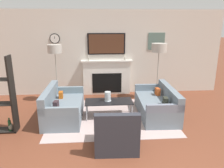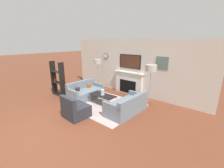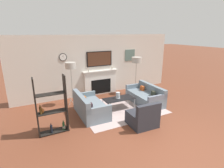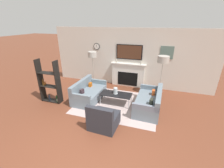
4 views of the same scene
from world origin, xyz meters
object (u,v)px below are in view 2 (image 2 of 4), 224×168
(couch_right, at_px, (127,106))
(floor_lamp_left, at_px, (98,62))
(hurricane_candle, at_px, (103,92))
(floor_lamp_right, at_px, (151,68))
(shelf_unit, at_px, (58,81))
(couch_left, at_px, (85,92))
(coffee_table, at_px, (103,96))
(armchair, at_px, (75,110))

(couch_right, distance_m, floor_lamp_left, 3.21)
(hurricane_candle, distance_m, floor_lamp_right, 2.21)
(shelf_unit, bearing_deg, couch_right, 9.02)
(couch_left, distance_m, coffee_table, 1.16)
(couch_right, xyz_separation_m, shelf_unit, (-3.71, -0.59, 0.46))
(couch_right, relative_size, shelf_unit, 1.02)
(couch_right, height_order, coffee_table, couch_right)
(floor_lamp_left, xyz_separation_m, shelf_unit, (-1.02, -1.76, -0.83))
(couch_left, xyz_separation_m, floor_lamp_right, (2.70, 1.17, 1.30))
(hurricane_candle, relative_size, floor_lamp_right, 0.14)
(floor_lamp_right, relative_size, shelf_unit, 1.03)
(floor_lamp_left, xyz_separation_m, floor_lamp_right, (3.00, 0.00, 0.01))
(couch_left, height_order, coffee_table, couch_left)
(couch_left, relative_size, hurricane_candle, 6.89)
(armchair, relative_size, coffee_table, 0.70)
(coffee_table, height_order, shelf_unit, shelf_unit)
(couch_left, height_order, armchair, armchair)
(couch_right, bearing_deg, armchair, -129.61)
(couch_right, bearing_deg, coffee_table, -179.83)
(floor_lamp_right, xyz_separation_m, shelf_unit, (-4.02, -1.76, -0.84))
(armchair, distance_m, coffee_table, 1.45)
(couch_left, height_order, hurricane_candle, couch_left)
(shelf_unit, bearing_deg, floor_lamp_right, 23.63)
(couch_left, distance_m, shelf_unit, 1.51)
(floor_lamp_left, bearing_deg, coffee_table, -38.97)
(couch_left, relative_size, floor_lamp_left, 0.94)
(armchair, height_order, hurricane_candle, armchair)
(armchair, xyz_separation_m, floor_lamp_right, (1.50, 2.62, 1.30))
(coffee_table, distance_m, floor_lamp_right, 2.28)
(hurricane_candle, bearing_deg, floor_lamp_left, 141.26)
(hurricane_candle, height_order, floor_lamp_left, floor_lamp_left)
(coffee_table, bearing_deg, shelf_unit, -166.64)
(couch_left, bearing_deg, coffee_table, -0.28)
(floor_lamp_left, bearing_deg, armchair, -60.17)
(floor_lamp_left, height_order, floor_lamp_right, floor_lamp_right)
(couch_right, xyz_separation_m, floor_lamp_left, (-2.70, 1.17, 1.29))
(coffee_table, relative_size, floor_lamp_left, 0.69)
(couch_left, bearing_deg, armchair, -50.29)
(couch_right, distance_m, floor_lamp_right, 1.78)
(couch_left, bearing_deg, couch_right, -0.05)
(coffee_table, relative_size, shelf_unit, 0.71)
(couch_right, height_order, floor_lamp_right, floor_lamp_right)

